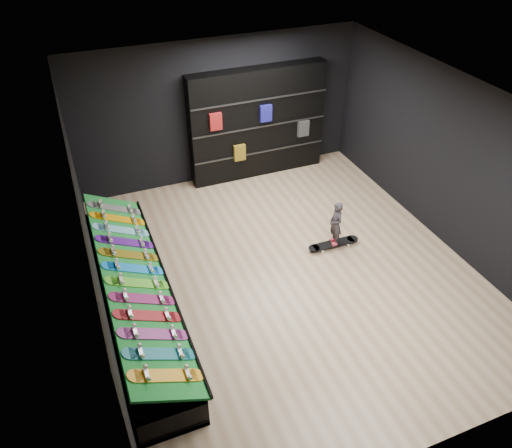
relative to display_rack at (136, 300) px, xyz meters
name	(u,v)px	position (x,y,z in m)	size (l,w,h in m)	color
floor	(288,271)	(2.55, 0.00, -0.25)	(6.00, 7.00, 0.01)	tan
ceiling	(296,105)	(2.55, 0.00, 2.75)	(6.00, 7.00, 0.01)	white
wall_back	(219,112)	(2.55, 3.50, 1.25)	(6.00, 0.02, 3.00)	black
wall_front	(440,374)	(2.55, -3.50, 1.25)	(6.00, 0.02, 3.00)	black
wall_left	(90,243)	(-0.45, 0.00, 1.25)	(0.02, 7.00, 3.00)	black
wall_right	(450,162)	(5.55, 0.00, 1.25)	(0.02, 7.00, 3.00)	black
display_rack	(136,300)	(0.00, 0.00, 0.00)	(0.90, 4.50, 0.50)	black
turf_ramp	(135,277)	(0.05, 0.00, 0.46)	(1.00, 4.50, 0.04)	#106922
back_shelving	(257,123)	(3.34, 3.32, 0.93)	(2.96, 0.34, 2.36)	black
floor_skateboard	(333,245)	(3.60, 0.30, -0.21)	(0.98, 0.22, 0.09)	black
child	(335,232)	(3.60, 0.30, 0.10)	(0.19, 0.14, 0.51)	black
display_board_0	(167,375)	(0.06, -1.90, 0.49)	(0.98, 0.22, 0.09)	orange
display_board_1	(160,354)	(0.06, -1.55, 0.49)	(0.98, 0.22, 0.09)	#0C8C99
display_board_2	(154,334)	(0.06, -1.21, 0.49)	(0.98, 0.22, 0.09)	#2626BF
display_board_3	(148,316)	(0.06, -0.86, 0.49)	(0.98, 0.22, 0.09)	red
display_board_4	(143,299)	(0.06, -0.52, 0.49)	(0.98, 0.22, 0.09)	#E5198C
display_board_5	(138,283)	(0.06, -0.17, 0.49)	(0.98, 0.22, 0.09)	green
display_board_6	(134,268)	(0.06, 0.17, 0.49)	(0.98, 0.22, 0.09)	blue
display_board_7	(129,255)	(0.06, 0.52, 0.49)	(0.98, 0.22, 0.09)	yellow
display_board_8	(125,242)	(0.06, 0.86, 0.49)	(0.98, 0.22, 0.09)	purple
display_board_9	(122,230)	(0.06, 1.21, 0.49)	(0.98, 0.22, 0.09)	#0CB2E5
display_board_10	(118,219)	(0.06, 1.55, 0.49)	(0.98, 0.22, 0.09)	yellow
display_board_11	(115,208)	(0.06, 1.90, 0.49)	(0.98, 0.22, 0.09)	black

